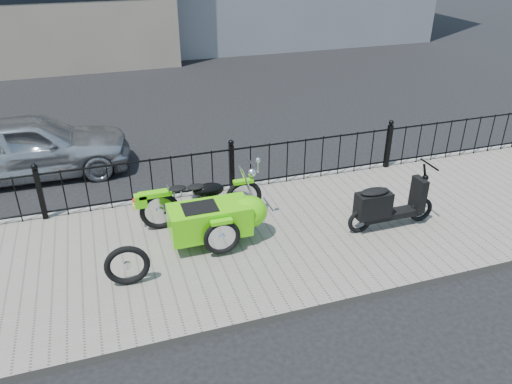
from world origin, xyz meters
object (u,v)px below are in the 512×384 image
object	(u,v)px
scooter	(387,205)
spare_tire	(127,266)
motorcycle_sidecar	(218,213)
sedan_car	(30,146)

from	to	relation	value
scooter	spare_tire	bearing A→B (deg)	-177.31
spare_tire	motorcycle_sidecar	bearing A→B (deg)	26.81
motorcycle_sidecar	scooter	bearing A→B (deg)	-11.66
motorcycle_sidecar	spare_tire	distance (m)	1.76
motorcycle_sidecar	sedan_car	xyz separation A→B (m)	(-3.10, 3.83, 0.10)
motorcycle_sidecar	scooter	world-z (taller)	scooter
sedan_car	spare_tire	bearing A→B (deg)	-160.75
scooter	motorcycle_sidecar	bearing A→B (deg)	168.34
scooter	spare_tire	distance (m)	4.39
motorcycle_sidecar	scooter	size ratio (longest dim) A/B	1.37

